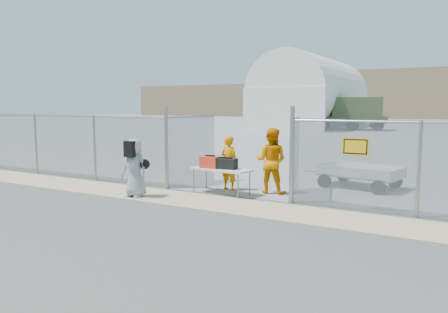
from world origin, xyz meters
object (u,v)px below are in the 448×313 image
Objects in this scene: utility_trailer at (360,176)px; visitor at (135,168)px; security_worker_right at (271,161)px; security_worker_left at (229,163)px; folding_table at (221,181)px.

visitor is at bearing -128.23° from utility_trailer.
security_worker_right is at bearing -123.23° from utility_trailer.
utility_trailer is at bearing -136.75° from security_worker_left.
security_worker_right is 2.98m from utility_trailer.
security_worker_left is 4.04m from utility_trailer.
security_worker_left is 1.28m from security_worker_right.
folding_table is 2.45m from visitor.
utility_trailer is (5.11, 4.41, -0.44)m from visitor.
security_worker_left is at bearing 2.76° from security_worker_right.
folding_table is 0.93× the size of security_worker_right.
security_worker_left is at bearing -134.29° from utility_trailer.
utility_trailer is (3.22, 2.91, 0.00)m from folding_table.
security_worker_left is 1.01× the size of visitor.
security_worker_right is (1.18, 0.81, 0.57)m from folding_table.
security_worker_right is 0.61× the size of utility_trailer.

